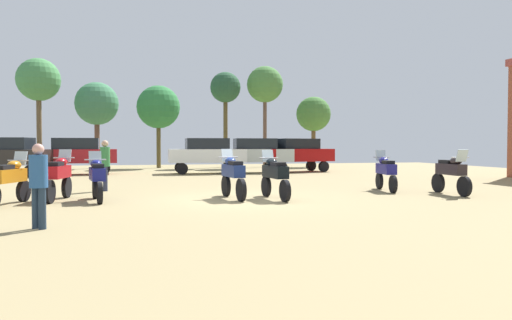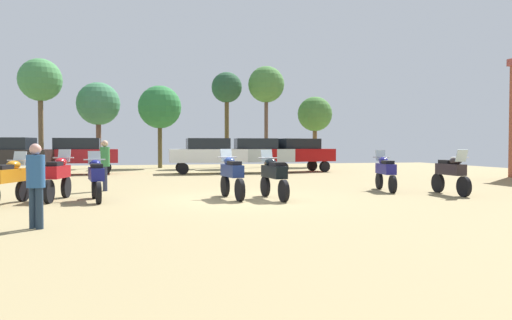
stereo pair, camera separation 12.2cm
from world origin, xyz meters
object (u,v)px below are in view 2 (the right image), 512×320
motorcycle_3 (274,175)px  car_3 (298,152)px  motorcycle_8 (96,177)px  person_3 (36,179)px  motorcycle_1 (58,175)px  car_5 (77,153)px  tree_6 (40,81)px  car_1 (208,153)px  tree_5 (98,104)px  tree_3 (227,89)px  tree_4 (160,107)px  person_1 (105,161)px  motorcycle_6 (8,179)px  car_2 (8,154)px  car_6 (256,153)px  tree_1 (266,85)px  motorcycle_7 (385,171)px  motorcycle_9 (451,172)px  motorcycle_5 (232,174)px  tree_7 (315,115)px

motorcycle_3 → car_3: car_3 is taller
motorcycle_8 → person_3: size_ratio=1.25×
motorcycle_1 → car_5: (-1.19, 13.02, 0.44)m
motorcycle_3 → person_3: bearing=-151.1°
car_5 → tree_6: (-3.03, 5.93, 4.63)m
car_1 → tree_5: size_ratio=0.72×
car_3 → person_3: size_ratio=2.78×
tree_3 → tree_4: bearing=-178.2°
person_1 → tree_6: (-5.31, 16.22, 4.75)m
motorcycle_1 → motorcycle_6: size_ratio=1.04×
person_1 → tree_6: size_ratio=0.25×
tree_3 → tree_4: (-4.81, -0.15, -1.41)m
car_2 → person_1: size_ratio=2.53×
car_6 → person_3: 19.29m
tree_4 → tree_1: bearing=-2.2°
car_5 → person_3: car_5 is taller
motorcycle_6 → tree_3: 23.23m
car_6 → tree_5: tree_5 is taller
motorcycle_7 → person_1: 9.91m
person_3 → car_5: bearing=130.6°
motorcycle_9 → car_1: 14.85m
person_3 → tree_4: size_ratio=0.28×
tree_1 → tree_5: tree_1 is taller
motorcycle_1 → tree_1: (11.13, 19.44, 5.27)m
motorcycle_9 → car_3: bearing=-84.6°
motorcycle_1 → person_1: 2.96m
motorcycle_3 → tree_1: size_ratio=0.30×
motorcycle_5 → tree_4: bearing=87.1°
car_5 → tree_3: (9.45, 6.86, 4.51)m
motorcycle_5 → person_3: bearing=-144.1°
motorcycle_1 → motorcycle_8: motorcycle_1 is taller
motorcycle_1 → motorcycle_5: motorcycle_5 is taller
car_1 → car_3: 5.48m
motorcycle_1 → motorcycle_8: bearing=-11.5°
motorcycle_8 → car_2: car_2 is taller
motorcycle_5 → car_2: 15.70m
motorcycle_6 → person_3: size_ratio=1.24×
motorcycle_6 → car_6: bearing=69.4°
motorcycle_5 → tree_7: 22.58m
motorcycle_1 → tree_5: 20.47m
person_3 → tree_4: (3.02, 24.73, 3.31)m
car_5 → tree_7: 17.50m
motorcycle_7 → tree_3: bearing=107.9°
tree_6 → motorcycle_8: bearing=-74.6°
motorcycle_5 → tree_3: size_ratio=0.31×
car_3 → tree_1: 8.28m
motorcycle_5 → tree_1: 21.67m
person_3 → person_1: bearing=120.6°
motorcycle_3 → person_1: bearing=138.3°
car_3 → tree_1: bearing=-9.6°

